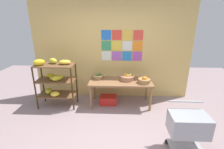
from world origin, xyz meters
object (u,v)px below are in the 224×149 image
banana_shelf_unit (54,78)px  fruit_basket_back_left (98,76)px  fruit_basket_back_right (127,77)px  produce_crate_under_table (108,100)px  display_table (121,84)px  shopping_cart (188,126)px  fruit_basket_centre (144,80)px

banana_shelf_unit → fruit_basket_back_left: bearing=14.4°
banana_shelf_unit → fruit_basket_back_right: bearing=6.2°
fruit_basket_back_left → produce_crate_under_table: 0.69m
display_table → shopping_cart: bearing=-55.1°
fruit_basket_centre → produce_crate_under_table: bearing=171.7°
fruit_basket_centre → shopping_cart: (0.52, -1.45, -0.24)m
fruit_basket_back_left → fruit_basket_centre: 1.19m
fruit_basket_back_left → fruit_basket_centre: (1.16, -0.25, 0.01)m
fruit_basket_centre → produce_crate_under_table: (-0.89, 0.13, -0.63)m
fruit_basket_back_left → shopping_cart: (1.68, -1.71, -0.23)m
display_table → shopping_cart: shopping_cart is taller
fruit_basket_back_right → produce_crate_under_table: bearing=-174.0°
display_table → fruit_basket_centre: 0.61m
banana_shelf_unit → fruit_basket_centre: (2.22, 0.02, -0.03)m
banana_shelf_unit → shopping_cart: 3.10m
fruit_basket_centre → shopping_cart: bearing=-70.4°
fruit_basket_back_right → banana_shelf_unit: bearing=-173.8°
banana_shelf_unit → display_table: banana_shelf_unit is taller
banana_shelf_unit → fruit_basket_centre: bearing=0.4°
fruit_basket_back_left → produce_crate_under_table: (0.27, -0.12, -0.62)m
banana_shelf_unit → fruit_basket_centre: banana_shelf_unit is taller
produce_crate_under_table → display_table: bearing=-2.6°
banana_shelf_unit → fruit_basket_back_right: 1.82m
produce_crate_under_table → fruit_basket_back_left: bearing=155.6°
banana_shelf_unit → display_table: (1.64, 0.13, -0.18)m
display_table → produce_crate_under_table: 0.57m
produce_crate_under_table → shopping_cart: (1.41, -1.58, 0.39)m
display_table → fruit_basket_back_right: size_ratio=4.32×
fruit_basket_back_left → produce_crate_under_table: bearing=-24.4°
shopping_cart → display_table: bearing=111.3°
display_table → produce_crate_under_table: (-0.32, 0.01, -0.48)m
fruit_basket_back_right → fruit_basket_centre: (0.41, -0.18, 0.00)m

